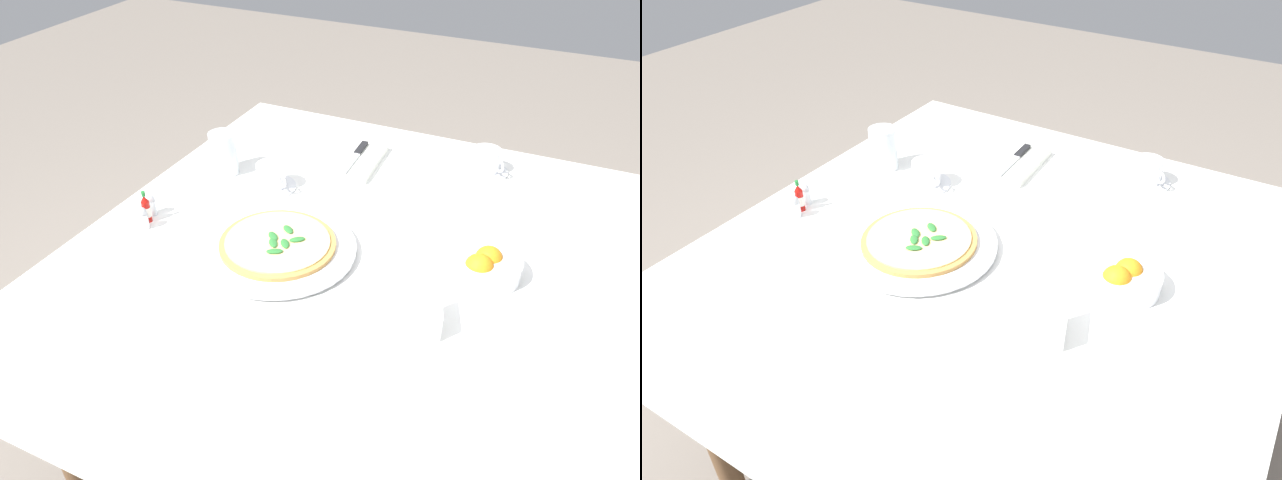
% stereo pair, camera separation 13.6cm
% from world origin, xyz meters
% --- Properties ---
extents(ground_plane, '(8.00, 8.00, 0.00)m').
position_xyz_m(ground_plane, '(0.00, 0.00, 0.00)').
color(ground_plane, slate).
extents(dining_table, '(1.23, 1.23, 0.73)m').
position_xyz_m(dining_table, '(0.00, 0.00, 0.61)').
color(dining_table, white).
rests_on(dining_table, ground_plane).
extents(pizza_plate, '(0.35, 0.35, 0.02)m').
position_xyz_m(pizza_plate, '(0.11, -0.16, 0.74)').
color(pizza_plate, white).
rests_on(pizza_plate, dining_table).
extents(pizza, '(0.26, 0.26, 0.02)m').
position_xyz_m(pizza, '(0.11, -0.16, 0.75)').
color(pizza, '#C68E47').
rests_on(pizza, pizza_plate).
extents(coffee_cup_right_edge, '(0.13, 0.13, 0.07)m').
position_xyz_m(coffee_cup_right_edge, '(-0.13, -0.31, 0.76)').
color(coffee_cup_right_edge, white).
rests_on(coffee_cup_right_edge, dining_table).
extents(coffee_cup_near_right, '(0.13, 0.13, 0.07)m').
position_xyz_m(coffee_cup_near_right, '(-0.45, 0.18, 0.76)').
color(coffee_cup_near_right, white).
rests_on(coffee_cup_near_right, dining_table).
extents(water_glass_left_edge, '(0.08, 0.08, 0.12)m').
position_xyz_m(water_glass_left_edge, '(-0.15, -0.46, 0.78)').
color(water_glass_left_edge, white).
rests_on(water_glass_left_edge, dining_table).
extents(napkin_folded, '(0.23, 0.14, 0.02)m').
position_xyz_m(napkin_folded, '(-0.35, -0.16, 0.74)').
color(napkin_folded, white).
rests_on(napkin_folded, dining_table).
extents(dinner_knife, '(0.20, 0.03, 0.01)m').
position_xyz_m(dinner_knife, '(-0.35, -0.16, 0.75)').
color(dinner_knife, silver).
rests_on(dinner_knife, napkin_folded).
extents(citrus_bowl, '(0.15, 0.15, 0.07)m').
position_xyz_m(citrus_bowl, '(0.00, 0.28, 0.75)').
color(citrus_bowl, white).
rests_on(citrus_bowl, dining_table).
extents(hot_sauce_bottle, '(0.02, 0.02, 0.08)m').
position_xyz_m(hot_sauce_bottle, '(0.13, -0.50, 0.76)').
color(hot_sauce_bottle, '#B7140F').
rests_on(hot_sauce_bottle, dining_table).
extents(salt_shaker, '(0.03, 0.03, 0.06)m').
position_xyz_m(salt_shaker, '(0.16, -0.49, 0.75)').
color(salt_shaker, white).
rests_on(salt_shaker, dining_table).
extents(pepper_shaker, '(0.03, 0.03, 0.06)m').
position_xyz_m(pepper_shaker, '(0.11, -0.51, 0.75)').
color(pepper_shaker, white).
rests_on(pepper_shaker, dining_table).
extents(menu_card, '(0.09, 0.03, 0.06)m').
position_xyz_m(menu_card, '(0.19, 0.24, 0.76)').
color(menu_card, white).
rests_on(menu_card, dining_table).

